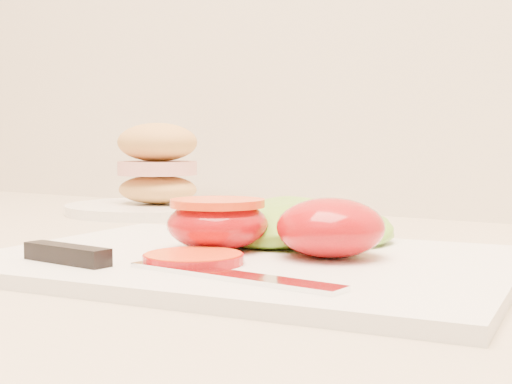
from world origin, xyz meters
The scene contains 8 objects.
cutting_board centered at (-0.23, 1.60, 0.94)m, with size 0.37×0.27×0.01m, color white.
tomato_half_dome centered at (-0.17, 1.63, 0.96)m, with size 0.08×0.08×0.04m, color #B31211.
tomato_half_cut centered at (-0.26, 1.61, 0.96)m, with size 0.08×0.08×0.04m.
tomato_slice_0 centered at (-0.23, 1.55, 0.94)m, with size 0.07×0.07×0.01m, color #EC5614.
lettuce_leaf_0 centered at (-0.25, 1.68, 0.96)m, with size 0.16×0.11×0.03m, color #70C434.
lettuce_leaf_1 centered at (-0.21, 1.69, 0.95)m, with size 0.12×0.09×0.03m, color #70C434.
knife centered at (-0.26, 1.52, 0.94)m, with size 0.24×0.04×0.01m.
sandwich_plate centered at (-0.56, 1.87, 0.97)m, with size 0.23×0.23×0.12m.
Camera 1 is at (0.07, 1.19, 1.02)m, focal length 50.00 mm.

